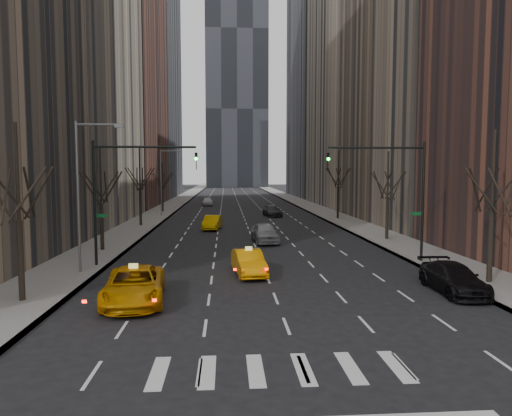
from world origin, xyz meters
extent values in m
plane|color=black|center=(0.00, 0.00, 0.00)|extent=(400.00, 400.00, 0.00)
cube|color=slate|center=(-12.25, 70.00, 0.07)|extent=(4.50, 320.00, 0.15)
cube|color=slate|center=(12.25, 70.00, 0.07)|extent=(4.50, 320.00, 0.15)
cube|color=brown|center=(-21.50, 66.00, 22.00)|extent=(14.00, 28.00, 44.00)
cube|color=slate|center=(-21.50, 96.00, 30.00)|extent=(14.00, 30.00, 60.00)
cube|color=#BBAB8F|center=(21.50, 64.00, 25.00)|extent=(14.00, 28.00, 50.00)
cube|color=slate|center=(21.50, 95.00, 29.00)|extent=(14.00, 30.00, 58.00)
cube|color=black|center=(2.00, 170.00, 60.00)|extent=(24.00, 24.00, 120.00)
cylinder|color=black|center=(-12.00, 4.00, 2.04)|extent=(0.28, 0.28, 3.78)
cylinder|color=black|center=(-12.00, 4.00, 6.18)|extent=(0.16, 0.16, 4.50)
cylinder|color=black|center=(-11.85, 4.85, 5.16)|extent=(0.42, 1.80, 2.52)
cylinder|color=black|center=(-11.19, 4.29, 5.16)|extent=(1.74, 0.72, 2.52)
cylinder|color=black|center=(-11.34, 3.45, 5.16)|extent=(1.46, 1.25, 2.52)
cylinder|color=black|center=(-12.15, 3.15, 5.16)|extent=(0.42, 1.80, 2.52)
cylinder|color=black|center=(-12.66, 4.55, 5.16)|extent=(1.46, 1.25, 2.52)
cylinder|color=black|center=(-12.00, 18.00, 1.93)|extent=(0.28, 0.28, 3.57)
cylinder|color=black|center=(-12.00, 18.00, 5.84)|extent=(0.16, 0.16, 4.25)
cylinder|color=black|center=(-11.85, 18.85, 4.95)|extent=(0.42, 1.80, 2.52)
cylinder|color=black|center=(-11.19, 18.29, 4.95)|extent=(1.74, 0.72, 2.52)
cylinder|color=black|center=(-11.34, 17.45, 4.95)|extent=(1.46, 1.25, 2.52)
cylinder|color=black|center=(-12.15, 17.15, 4.95)|extent=(0.42, 1.80, 2.52)
cylinder|color=black|center=(-12.81, 17.71, 4.95)|extent=(1.74, 0.72, 2.52)
cylinder|color=black|center=(-12.66, 18.55, 4.95)|extent=(1.46, 1.25, 2.52)
cylinder|color=black|center=(-12.00, 34.00, 2.15)|extent=(0.28, 0.28, 3.99)
cylinder|color=black|center=(-12.00, 34.00, 6.52)|extent=(0.16, 0.16, 4.75)
cylinder|color=black|center=(-11.85, 34.85, 5.37)|extent=(0.42, 1.80, 2.52)
cylinder|color=black|center=(-11.19, 34.29, 5.37)|extent=(1.74, 0.72, 2.52)
cylinder|color=black|center=(-11.34, 33.45, 5.37)|extent=(1.46, 1.25, 2.52)
cylinder|color=black|center=(-12.15, 33.15, 5.37)|extent=(0.42, 1.80, 2.52)
cylinder|color=black|center=(-12.81, 33.71, 5.37)|extent=(1.74, 0.72, 2.52)
cylinder|color=black|center=(-12.66, 34.55, 5.37)|extent=(1.46, 1.25, 2.52)
cylinder|color=black|center=(-12.00, 52.00, 1.83)|extent=(0.28, 0.28, 3.36)
cylinder|color=black|center=(-12.00, 52.00, 5.51)|extent=(0.16, 0.16, 4.00)
cylinder|color=black|center=(-11.85, 52.85, 4.74)|extent=(0.42, 1.80, 2.52)
cylinder|color=black|center=(-11.19, 52.29, 4.74)|extent=(1.74, 0.72, 2.52)
cylinder|color=black|center=(-11.34, 51.45, 4.74)|extent=(1.46, 1.25, 2.52)
cylinder|color=black|center=(-12.15, 51.15, 4.74)|extent=(0.42, 1.80, 2.52)
cylinder|color=black|center=(-12.81, 51.71, 4.74)|extent=(1.74, 0.72, 2.52)
cylinder|color=black|center=(-12.66, 52.55, 4.74)|extent=(1.46, 1.25, 2.52)
cylinder|color=black|center=(12.00, 6.00, 2.04)|extent=(0.28, 0.28, 3.78)
cylinder|color=black|center=(12.00, 6.00, 6.18)|extent=(0.16, 0.16, 4.50)
cylinder|color=black|center=(12.15, 6.85, 5.16)|extent=(0.42, 1.80, 2.52)
cylinder|color=black|center=(12.81, 6.29, 5.16)|extent=(1.74, 0.72, 2.52)
cylinder|color=black|center=(12.66, 5.45, 5.16)|extent=(1.46, 1.25, 2.52)
cylinder|color=black|center=(11.85, 5.15, 5.16)|extent=(0.42, 1.80, 2.52)
cylinder|color=black|center=(11.19, 5.71, 5.16)|extent=(1.74, 0.72, 2.52)
cylinder|color=black|center=(11.34, 6.55, 5.16)|extent=(1.46, 1.25, 2.52)
cylinder|color=black|center=(12.00, 22.00, 1.93)|extent=(0.28, 0.28, 3.57)
cylinder|color=black|center=(12.00, 22.00, 5.84)|extent=(0.16, 0.16, 4.25)
cylinder|color=black|center=(12.15, 22.85, 4.95)|extent=(0.42, 1.80, 2.52)
cylinder|color=black|center=(12.81, 22.29, 4.95)|extent=(1.74, 0.72, 2.52)
cylinder|color=black|center=(12.66, 21.45, 4.95)|extent=(1.46, 1.25, 2.52)
cylinder|color=black|center=(11.85, 21.15, 4.95)|extent=(0.42, 1.80, 2.52)
cylinder|color=black|center=(11.19, 21.71, 4.95)|extent=(1.74, 0.72, 2.52)
cylinder|color=black|center=(11.34, 22.55, 4.95)|extent=(1.46, 1.25, 2.52)
cylinder|color=black|center=(12.00, 40.00, 2.15)|extent=(0.28, 0.28, 3.99)
cylinder|color=black|center=(12.00, 40.00, 6.52)|extent=(0.16, 0.16, 4.75)
cylinder|color=black|center=(12.15, 40.85, 5.37)|extent=(0.42, 1.80, 2.52)
cylinder|color=black|center=(12.81, 40.29, 5.37)|extent=(1.74, 0.72, 2.52)
cylinder|color=black|center=(12.66, 39.45, 5.37)|extent=(1.46, 1.25, 2.52)
cylinder|color=black|center=(11.85, 39.15, 5.37)|extent=(0.42, 1.80, 2.52)
cylinder|color=black|center=(11.19, 39.71, 5.37)|extent=(1.74, 0.72, 2.52)
cylinder|color=black|center=(11.34, 40.55, 5.37)|extent=(1.46, 1.25, 2.52)
cylinder|color=black|center=(-10.80, 12.00, 4.15)|extent=(0.18, 0.18, 8.00)
cylinder|color=black|center=(-7.55, 12.00, 7.75)|extent=(6.50, 0.14, 0.14)
imported|color=black|center=(-4.30, 12.00, 6.85)|extent=(0.18, 0.22, 1.10)
sphere|color=#0CFF33|center=(-4.30, 11.82, 7.00)|extent=(0.20, 0.20, 0.20)
cube|color=#0C5926|center=(-10.40, 12.00, 3.35)|extent=(0.70, 0.04, 0.22)
cylinder|color=black|center=(10.80, 12.00, 4.15)|extent=(0.18, 0.18, 8.00)
cylinder|color=black|center=(7.55, 12.00, 7.75)|extent=(6.50, 0.14, 0.14)
imported|color=black|center=(4.30, 12.00, 6.85)|extent=(0.18, 0.22, 1.10)
sphere|color=#0CFF33|center=(4.30, 11.82, 7.00)|extent=(0.20, 0.20, 0.20)
cube|color=#0C5926|center=(10.40, 12.00, 3.35)|extent=(0.70, 0.04, 0.22)
cylinder|color=slate|center=(-11.20, 10.00, 4.65)|extent=(0.16, 0.16, 9.00)
cylinder|color=slate|center=(-9.90, 10.00, 8.95)|extent=(2.60, 0.14, 0.14)
cube|color=slate|center=(-8.70, 10.00, 8.85)|extent=(0.50, 0.22, 0.15)
cylinder|color=slate|center=(-11.20, 45.00, 4.65)|extent=(0.16, 0.16, 9.00)
cylinder|color=slate|center=(-9.90, 45.00, 8.95)|extent=(2.60, 0.14, 0.14)
cube|color=slate|center=(-8.70, 45.00, 8.85)|extent=(0.50, 0.22, 0.15)
imported|color=orange|center=(-6.75, 3.77, 0.82)|extent=(3.34, 6.15, 1.64)
imported|color=orange|center=(-1.06, 9.21, 0.74)|extent=(2.13, 4.66, 1.48)
imported|color=#989A9F|center=(0.96, 21.57, 0.85)|extent=(2.44, 5.16, 1.71)
imported|color=black|center=(9.20, 4.51, 0.74)|extent=(2.15, 5.11, 1.47)
imported|color=#DBA404|center=(-3.87, 30.79, 0.76)|extent=(2.16, 4.76, 1.51)
imported|color=#2B2B30|center=(3.98, 44.80, 0.74)|extent=(2.67, 5.28, 1.47)
imported|color=silver|center=(-5.76, 65.12, 0.76)|extent=(2.09, 4.55, 1.51)
camera|label=1|loc=(-2.39, -17.73, 6.19)|focal=32.00mm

